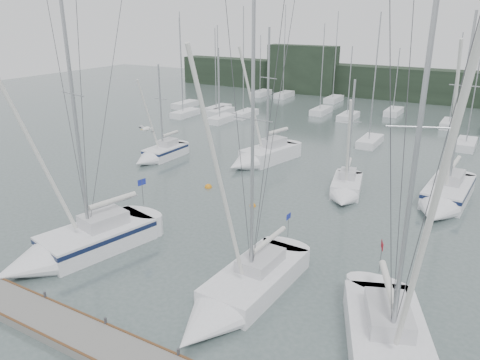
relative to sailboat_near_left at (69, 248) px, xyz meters
name	(u,v)px	position (x,y,z in m)	size (l,w,h in m)	color
ground	(196,299)	(8.57, 0.32, -0.66)	(160.00, 160.00, 0.00)	#4A5A57
dock	(125,356)	(8.57, -4.68, -0.46)	(24.00, 2.00, 0.40)	slate
far_treeline	(426,86)	(8.57, 62.32, 1.84)	(90.00, 4.00, 5.00)	black
far_building_left	(302,69)	(-11.43, 60.32, 3.34)	(12.00, 3.00, 8.00)	black
mast_forest	(379,119)	(6.28, 44.03, -0.18)	(58.35, 26.88, 14.63)	silver
sailboat_near_left	(69,248)	(0.00, 0.00, 0.00)	(5.22, 9.79, 15.68)	silver
sailboat_near_center	(234,298)	(10.55, 0.62, -0.15)	(3.30, 9.85, 15.10)	silver
sailboat_mid_a	(158,155)	(-7.82, 17.30, -0.13)	(2.40, 6.33, 9.58)	silver
sailboat_mid_b	(259,157)	(1.07, 21.04, -0.03)	(4.60, 8.53, 12.99)	silver
sailboat_mid_c	(345,191)	(10.64, 17.09, -0.15)	(3.38, 6.24, 9.44)	silver
sailboat_mid_d	(444,198)	(17.40, 18.80, 0.00)	(3.30, 9.13, 14.38)	silver
buoy_a	(253,206)	(5.41, 11.96, -0.66)	(0.47, 0.47, 0.47)	orange
buoy_c	(208,187)	(0.45, 13.54, -0.66)	(0.59, 0.59, 0.59)	orange
seagull	(146,129)	(7.73, -1.51, 8.22)	(0.95, 0.47, 0.19)	white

